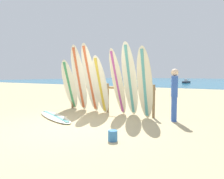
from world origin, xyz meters
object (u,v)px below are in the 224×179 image
(surfboard_leaning_left, at_px, (79,78))
(surfboard_leaning_far_right, at_px, (145,83))
(surfboard_leaning_center_left, at_px, (90,79))
(small_boat_offshore, at_px, (186,82))
(sand_bucket, at_px, (113,136))
(surfboard_leaning_far_left, at_px, (70,85))
(surfboard_rack, at_px, (108,93))
(surfboard_leaning_center, at_px, (101,85))
(surfboard_leaning_right, at_px, (130,81))
(surfboard_leaning_center_right, at_px, (118,82))
(surfboard_lying_on_sand, at_px, (55,117))
(beachgoer_standing, at_px, (174,93))

(surfboard_leaning_left, bearing_deg, surfboard_leaning_far_right, -2.23)
(surfboard_leaning_center_left, xyz_separation_m, small_boat_offshore, (-2.89, 31.94, -1.01))
(sand_bucket, bearing_deg, surfboard_leaning_far_right, 95.43)
(surfboard_leaning_far_left, bearing_deg, surfboard_leaning_left, -2.49)
(surfboard_rack, height_order, surfboard_leaning_center_left, surfboard_leaning_center_left)
(surfboard_leaning_center, height_order, surfboard_leaning_right, surfboard_leaning_right)
(surfboard_leaning_left, height_order, surfboard_leaning_right, surfboard_leaning_left)
(surfboard_leaning_far_left, relative_size, small_boat_offshore, 0.68)
(surfboard_leaning_left, height_order, sand_bucket, surfboard_leaning_left)
(surfboard_rack, xyz_separation_m, surfboard_leaning_center_right, (0.58, -0.26, 0.42))
(surfboard_leaning_far_right, distance_m, surfboard_lying_on_sand, 3.11)
(sand_bucket, bearing_deg, small_boat_offshore, 98.76)
(beachgoer_standing, distance_m, small_boat_offshore, 32.27)
(beachgoer_standing, bearing_deg, surfboard_rack, 176.91)
(surfboard_leaning_center, bearing_deg, small_boat_offshore, 96.07)
(surfboard_leaning_center, relative_size, small_boat_offshore, 0.70)
(surfboard_leaning_center_left, relative_size, surfboard_leaning_far_right, 1.12)
(beachgoer_standing, bearing_deg, surfboard_leaning_far_left, -178.23)
(surfboard_rack, relative_size, surfboard_leaning_right, 1.51)
(surfboard_lying_on_sand, distance_m, sand_bucket, 2.96)
(surfboard_leaning_far_left, relative_size, surfboard_leaning_center_left, 0.79)
(beachgoer_standing, distance_m, sand_bucket, 2.67)
(surfboard_rack, distance_m, surfboard_leaning_far_left, 1.72)
(surfboard_leaning_far_left, bearing_deg, surfboard_lying_on_sand, -63.75)
(surfboard_leaning_center_left, relative_size, surfboard_leaning_center_right, 1.11)
(surfboard_leaning_right, bearing_deg, surfboard_leaning_center_right, 176.89)
(surfboard_leaning_center_left, xyz_separation_m, sand_bucket, (2.38, -2.26, -1.16))
(surfboard_leaning_center_right, xyz_separation_m, surfboard_leaning_far_right, (1.05, -0.13, -0.01))
(surfboard_lying_on_sand, bearing_deg, surfboard_rack, 60.21)
(surfboard_leaning_center_left, relative_size, surfboard_lying_on_sand, 1.08)
(surfboard_leaning_left, relative_size, surfboard_leaning_center_left, 1.00)
(surfboard_leaning_left, relative_size, surfboard_leaning_far_right, 1.12)
(surfboard_leaning_far_left, relative_size, surfboard_leaning_center, 0.97)
(surfboard_leaning_far_left, bearing_deg, surfboard_leaning_center_left, -4.60)
(beachgoer_standing, xyz_separation_m, sand_bucket, (-0.63, -2.48, -0.76))
(beachgoer_standing, relative_size, small_boat_offshore, 0.54)
(sand_bucket, bearing_deg, surfboard_lying_on_sand, 161.84)
(beachgoer_standing, bearing_deg, surfboard_lying_on_sand, -155.57)
(surfboard_leaning_center_right, relative_size, sand_bucket, 10.19)
(surfboard_leaning_center_right, bearing_deg, surfboard_leaning_left, -179.25)
(surfboard_leaning_center_left, relative_size, beachgoer_standing, 1.60)
(surfboard_leaning_center_right, xyz_separation_m, small_boat_offshore, (-4.01, 31.85, -0.89))
(surfboard_leaning_center_right, relative_size, small_boat_offshore, 0.78)
(surfboard_rack, relative_size, surfboard_leaning_left, 1.44)
(surfboard_leaning_center, height_order, small_boat_offshore, surfboard_leaning_center)
(surfboard_leaning_center, xyz_separation_m, sand_bucket, (1.87, -2.19, -0.92))
(surfboard_leaning_center_left, bearing_deg, beachgoer_standing, 4.16)
(surfboard_leaning_center_left, relative_size, surfboard_leaning_center, 1.23)
(surfboard_leaning_far_left, distance_m, surfboard_lying_on_sand, 1.87)
(surfboard_leaning_left, height_order, surfboard_leaning_center_left, same)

